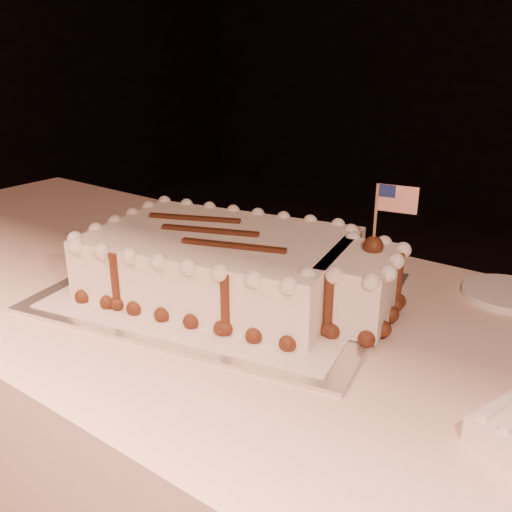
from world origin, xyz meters
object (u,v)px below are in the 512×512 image
Objects in this scene: banquet_table at (274,484)px; sheet_cake at (237,265)px; side_plate at (507,294)px; cake_board at (222,292)px.

sheet_cake is (-0.10, 0.01, 0.44)m from banquet_table.
banquet_table is 14.94× the size of side_plate.
side_plate is at bearing 45.71° from banquet_table.
banquet_table is at bearing -6.21° from sheet_cake.
sheet_cake reaches higher than cake_board.
sheet_cake is 3.66× the size of side_plate.
side_plate is (0.40, 0.30, -0.06)m from sheet_cake.
cake_board is at bearing -167.67° from sheet_cake.
banquet_table is 0.40m from cake_board.
cake_board reaches higher than banquet_table.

